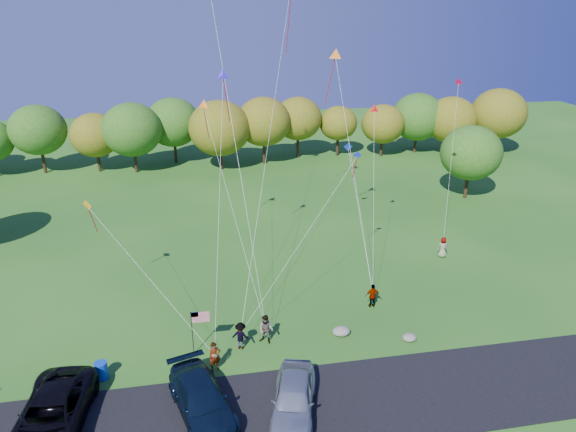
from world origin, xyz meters
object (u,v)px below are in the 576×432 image
object	(u,v)px
flyer_c	(241,336)
trash_barrel	(102,371)
minivan_navy	(202,400)
flyer_e	(443,247)
flyer_b	(266,329)
minivan_silver	(294,398)
flyer_a	(215,357)
minivan_dark	(51,416)
flyer_d	(373,296)

from	to	relation	value
flyer_c	trash_barrel	size ratio (longest dim) A/B	1.71
minivan_navy	flyer_e	world-z (taller)	minivan_navy
flyer_e	flyer_b	bearing A→B (deg)	47.72
minivan_silver	flyer_a	size ratio (longest dim) A/B	2.85
minivan_dark	flyer_e	bearing A→B (deg)	32.55
minivan_silver	flyer_c	xyz separation A→B (m)	(-2.05, 5.52, -0.07)
trash_barrel	minivan_dark	bearing A→B (deg)	-115.76
flyer_c	minivan_silver	bearing A→B (deg)	135.22
flyer_a	flyer_e	bearing A→B (deg)	10.92
flyer_a	trash_barrel	distance (m)	6.01
minivan_navy	flyer_d	xyz separation A→B (m)	(11.24, 7.67, -0.04)
minivan_silver	flyer_c	bearing A→B (deg)	126.00
flyer_b	flyer_e	distance (m)	17.37
minivan_navy	flyer_a	bearing A→B (deg)	59.90
flyer_a	flyer_b	distance (m)	3.62
flyer_c	flyer_b	bearing A→B (deg)	-145.59
minivan_silver	flyer_d	size ratio (longest dim) A/B	3.01
flyer_a	trash_barrel	bearing A→B (deg)	157.37
flyer_c	minivan_navy	bearing A→B (deg)	89.10
flyer_d	trash_barrel	distance (m)	16.96
minivan_dark	minivan_navy	xyz separation A→B (m)	(6.88, -0.11, -0.07)
flyer_e	flyer_a	bearing A→B (deg)	48.20
flyer_d	minivan_dark	bearing A→B (deg)	25.46
minivan_navy	flyer_d	size ratio (longest dim) A/B	3.36
flyer_b	minivan_navy	bearing A→B (deg)	-96.38
flyer_a	flyer_c	world-z (taller)	flyer_a
minivan_dark	flyer_e	xyz separation A→B (m)	(25.87, 13.44, -0.12)
flyer_a	flyer_d	distance (m)	11.41
flyer_d	trash_barrel	size ratio (longest dim) A/B	1.69
minivan_silver	flyer_b	size ratio (longest dim) A/B	2.73
minivan_silver	flyer_b	distance (m)	5.80
minivan_navy	flyer_a	world-z (taller)	flyer_a
minivan_dark	flyer_d	size ratio (longest dim) A/B	3.80
minivan_dark	minivan_silver	size ratio (longest dim) A/B	1.26
minivan_dark	trash_barrel	size ratio (longest dim) A/B	6.41
minivan_silver	flyer_c	world-z (taller)	minivan_silver
minivan_silver	flyer_e	xyz separation A→B (m)	(14.62, 14.26, -0.09)
flyer_e	minivan_dark	bearing A→B (deg)	45.94
flyer_a	flyer_d	bearing A→B (deg)	4.51
flyer_b	flyer_e	size ratio (longest dim) A/B	1.11
minivan_navy	flyer_e	distance (m)	23.34
minivan_navy	flyer_b	size ratio (longest dim) A/B	3.05
flyer_c	flyer_e	xyz separation A→B (m)	(16.67, 8.74, -0.02)
trash_barrel	minivan_navy	bearing A→B (deg)	-34.27
minivan_navy	flyer_b	world-z (taller)	flyer_b
flyer_a	flyer_b	xyz separation A→B (m)	(3.07, 1.92, 0.04)
minivan_dark	minivan_navy	distance (m)	6.88
minivan_dark	flyer_b	xyz separation A→B (m)	(10.71, 4.96, -0.02)
minivan_dark	flyer_a	world-z (taller)	minivan_dark
minivan_navy	flyer_d	distance (m)	13.60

